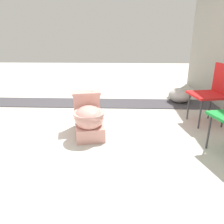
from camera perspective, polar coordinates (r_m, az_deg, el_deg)
name	(u,v)px	position (r m, az deg, el deg)	size (l,w,h in m)	color
ground_plane	(73,132)	(2.94, -10.03, -5.06)	(14.00, 14.00, 0.00)	beige
gravel_strip	(114,103)	(4.03, 0.51, 2.30)	(0.56, 8.00, 0.01)	#423F44
toilet	(88,118)	(2.77, -6.20, -1.49)	(0.70, 0.51, 0.52)	#E09E93
folding_chair_left	(215,88)	(3.34, 25.38, 5.63)	(0.51, 0.51, 0.83)	red
boulder_near	(180,95)	(4.27, 17.26, 4.18)	(0.42, 0.39, 0.27)	#B7B2AD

